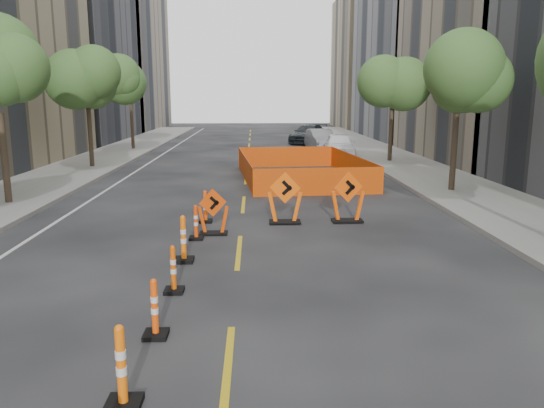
{
  "coord_description": "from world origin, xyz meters",
  "views": [
    {
      "loc": [
        0.4,
        -8.93,
        3.86
      ],
      "look_at": [
        0.86,
        4.62,
        1.1
      ],
      "focal_mm": 35.0,
      "sensor_mm": 36.0,
      "label": 1
    }
  ],
  "objects_px": {
    "chevron_sign_center": "(285,198)",
    "chevron_sign_right": "(348,197)",
    "channelizer_1": "(121,367)",
    "parked_car_near": "(339,145)",
    "channelizer_5": "(196,222)",
    "parked_car_far": "(308,134)",
    "chevron_sign_left": "(213,212)",
    "parked_car_mid": "(321,139)",
    "channelizer_3": "(173,269)",
    "channelizer_4": "(183,239)",
    "channelizer_6": "(205,206)",
    "channelizer_2": "(155,308)"
  },
  "relations": [
    {
      "from": "channelizer_3",
      "to": "parked_car_near",
      "type": "distance_m",
      "value": 24.64
    },
    {
      "from": "channelizer_2",
      "to": "chevron_sign_right",
      "type": "distance_m",
      "value": 9.14
    },
    {
      "from": "chevron_sign_left",
      "to": "channelizer_3",
      "type": "bearing_deg",
      "value": -115.72
    },
    {
      "from": "channelizer_2",
      "to": "channelizer_6",
      "type": "height_order",
      "value": "channelizer_6"
    },
    {
      "from": "channelizer_6",
      "to": "parked_car_mid",
      "type": "relative_size",
      "value": 0.22
    },
    {
      "from": "channelizer_2",
      "to": "parked_car_near",
      "type": "height_order",
      "value": "parked_car_near"
    },
    {
      "from": "chevron_sign_left",
      "to": "parked_car_mid",
      "type": "distance_m",
      "value": 24.99
    },
    {
      "from": "chevron_sign_left",
      "to": "chevron_sign_center",
      "type": "height_order",
      "value": "chevron_sign_center"
    },
    {
      "from": "chevron_sign_right",
      "to": "channelizer_3",
      "type": "bearing_deg",
      "value": -144.31
    },
    {
      "from": "channelizer_1",
      "to": "parked_car_far",
      "type": "bearing_deg",
      "value": 80.78
    },
    {
      "from": "chevron_sign_right",
      "to": "parked_car_near",
      "type": "height_order",
      "value": "chevron_sign_right"
    },
    {
      "from": "channelizer_5",
      "to": "channelizer_3",
      "type": "bearing_deg",
      "value": -90.27
    },
    {
      "from": "channelizer_5",
      "to": "channelizer_6",
      "type": "bearing_deg",
      "value": 87.77
    },
    {
      "from": "channelizer_1",
      "to": "parked_car_near",
      "type": "distance_m",
      "value": 28.52
    },
    {
      "from": "channelizer_1",
      "to": "channelizer_6",
      "type": "xyz_separation_m",
      "value": [
        0.14,
        10.05,
        -0.05
      ]
    },
    {
      "from": "chevron_sign_left",
      "to": "parked_car_near",
      "type": "relative_size",
      "value": 0.29
    },
    {
      "from": "channelizer_4",
      "to": "parked_car_near",
      "type": "xyz_separation_m",
      "value": [
        7.13,
        21.59,
        0.22
      ]
    },
    {
      "from": "channelizer_5",
      "to": "chevron_sign_right",
      "type": "height_order",
      "value": "chevron_sign_right"
    },
    {
      "from": "channelizer_5",
      "to": "chevron_sign_right",
      "type": "relative_size",
      "value": 0.61
    },
    {
      "from": "channelizer_5",
      "to": "chevron_sign_left",
      "type": "relative_size",
      "value": 0.73
    },
    {
      "from": "parked_car_mid",
      "to": "channelizer_3",
      "type": "bearing_deg",
      "value": -109.14
    },
    {
      "from": "chevron_sign_center",
      "to": "parked_car_mid",
      "type": "xyz_separation_m",
      "value": [
        3.95,
        22.99,
        -0.05
      ]
    },
    {
      "from": "channelizer_1",
      "to": "channelizer_2",
      "type": "relative_size",
      "value": 1.12
    },
    {
      "from": "chevron_sign_center",
      "to": "chevron_sign_right",
      "type": "relative_size",
      "value": 1.01
    },
    {
      "from": "chevron_sign_right",
      "to": "chevron_sign_left",
      "type": "bearing_deg",
      "value": -178.31
    },
    {
      "from": "channelizer_5",
      "to": "parked_car_mid",
      "type": "distance_m",
      "value": 25.62
    },
    {
      "from": "channelizer_1",
      "to": "parked_car_near",
      "type": "xyz_separation_m",
      "value": [
        7.12,
        27.62,
        0.23
      ]
    },
    {
      "from": "parked_car_near",
      "to": "chevron_sign_left",
      "type": "bearing_deg",
      "value": -103.6
    },
    {
      "from": "channelizer_4",
      "to": "parked_car_near",
      "type": "height_order",
      "value": "parked_car_near"
    },
    {
      "from": "chevron_sign_left",
      "to": "parked_car_mid",
      "type": "bearing_deg",
      "value": 55.9
    },
    {
      "from": "chevron_sign_left",
      "to": "chevron_sign_right",
      "type": "height_order",
      "value": "chevron_sign_right"
    },
    {
      "from": "chevron_sign_right",
      "to": "parked_car_mid",
      "type": "distance_m",
      "value": 22.96
    },
    {
      "from": "channelizer_1",
      "to": "channelizer_3",
      "type": "distance_m",
      "value": 4.02
    },
    {
      "from": "channelizer_2",
      "to": "channelizer_6",
      "type": "relative_size",
      "value": 0.98
    },
    {
      "from": "channelizer_4",
      "to": "channelizer_5",
      "type": "bearing_deg",
      "value": 87.82
    },
    {
      "from": "channelizer_3",
      "to": "channelizer_5",
      "type": "bearing_deg",
      "value": 89.73
    },
    {
      "from": "channelizer_4",
      "to": "parked_car_far",
      "type": "xyz_separation_m",
      "value": [
        6.23,
        32.3,
        0.2
      ]
    },
    {
      "from": "chevron_sign_right",
      "to": "parked_car_near",
      "type": "xyz_separation_m",
      "value": [
        2.55,
        17.67,
        -0.01
      ]
    },
    {
      "from": "channelizer_1",
      "to": "chevron_sign_left",
      "type": "height_order",
      "value": "chevron_sign_left"
    },
    {
      "from": "channelizer_1",
      "to": "chevron_sign_center",
      "type": "height_order",
      "value": "chevron_sign_center"
    },
    {
      "from": "channelizer_3",
      "to": "channelizer_4",
      "type": "xyz_separation_m",
      "value": [
        -0.06,
        2.01,
        0.08
      ]
    },
    {
      "from": "chevron_sign_center",
      "to": "parked_car_far",
      "type": "height_order",
      "value": "chevron_sign_center"
    },
    {
      "from": "channelizer_6",
      "to": "chevron_sign_center",
      "type": "bearing_deg",
      "value": -5.04
    },
    {
      "from": "channelizer_4",
      "to": "parked_car_mid",
      "type": "distance_m",
      "value": 27.58
    },
    {
      "from": "parked_car_near",
      "to": "parked_car_mid",
      "type": "relative_size",
      "value": 1.02
    },
    {
      "from": "chevron_sign_left",
      "to": "parked_car_near",
      "type": "bearing_deg",
      "value": 50.77
    },
    {
      "from": "channelizer_5",
      "to": "chevron_sign_left",
      "type": "distance_m",
      "value": 0.71
    },
    {
      "from": "channelizer_4",
      "to": "channelizer_5",
      "type": "height_order",
      "value": "channelizer_4"
    },
    {
      "from": "channelizer_1",
      "to": "chevron_sign_right",
      "type": "height_order",
      "value": "chevron_sign_right"
    },
    {
      "from": "channelizer_2",
      "to": "parked_car_far",
      "type": "bearing_deg",
      "value": 80.35
    }
  ]
}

